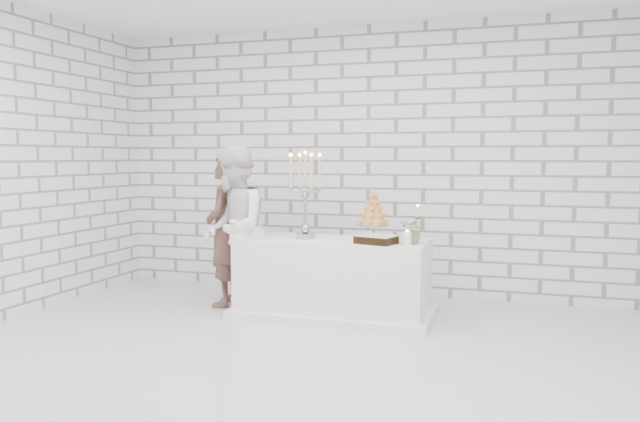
{
  "coord_description": "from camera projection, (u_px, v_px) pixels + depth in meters",
  "views": [
    {
      "loc": [
        1.62,
        -4.41,
        1.55
      ],
      "look_at": [
        -0.12,
        1.06,
        1.05
      ],
      "focal_mm": 35.27,
      "sensor_mm": 36.0,
      "label": 1
    }
  ],
  "objects": [
    {
      "name": "flowers",
      "position": [
        413.0,
        229.0,
        5.75
      ],
      "size": [
        0.27,
        0.24,
        0.26
      ],
      "primitive_type": "imported",
      "rotation": [
        0.0,
        0.0,
        -0.17
      ],
      "color": "#456E36",
      "rests_on": "cake_table"
    },
    {
      "name": "groom",
      "position": [
        225.0,
        230.0,
        6.52
      ],
      "size": [
        0.48,
        0.64,
        1.58
      ],
      "primitive_type": "imported",
      "rotation": [
        0.0,
        0.0,
        -1.37
      ],
      "color": "brown",
      "rests_on": "ground"
    },
    {
      "name": "wall_front",
      "position": [
        57.0,
        170.0,
        2.3
      ],
      "size": [
        6.0,
        0.01,
        3.0
      ],
      "primitive_type": "cube",
      "color": "white",
      "rests_on": "ground"
    },
    {
      "name": "wall_back",
      "position": [
        368.0,
        161.0,
        7.05
      ],
      "size": [
        6.0,
        0.01,
        3.0
      ],
      "primitive_type": "cube",
      "color": "white",
      "rests_on": "ground"
    },
    {
      "name": "bride",
      "position": [
        234.0,
        230.0,
        6.16
      ],
      "size": [
        0.86,
        0.97,
        1.66
      ],
      "primitive_type": "imported",
      "rotation": [
        0.0,
        0.0,
        -1.24
      ],
      "color": "white",
      "rests_on": "ground"
    },
    {
      "name": "cake_table",
      "position": [
        334.0,
        278.0,
        6.09
      ],
      "size": [
        1.8,
        0.8,
        0.75
      ],
      "primitive_type": "cube",
      "color": "white",
      "rests_on": "ground"
    },
    {
      "name": "ground",
      "position": [
        292.0,
        359.0,
        4.81
      ],
      "size": [
        6.0,
        5.0,
        0.01
      ],
      "primitive_type": "cube",
      "color": "silver",
      "rests_on": "ground"
    },
    {
      "name": "candelabra",
      "position": [
        305.0,
        195.0,
        6.1
      ],
      "size": [
        0.37,
        0.37,
        0.85
      ],
      "primitive_type": null,
      "rotation": [
        0.0,
        0.0,
        -0.07
      ],
      "color": "#9A9BA4",
      "rests_on": "cake_table"
    },
    {
      "name": "extra_taper",
      "position": [
        418.0,
        223.0,
        6.02
      ],
      "size": [
        0.07,
        0.07,
        0.32
      ],
      "primitive_type": "cylinder",
      "rotation": [
        0.0,
        0.0,
        0.21
      ],
      "color": "beige",
      "rests_on": "cake_table"
    },
    {
      "name": "chocolate_cake",
      "position": [
        376.0,
        239.0,
        5.76
      ],
      "size": [
        0.4,
        0.34,
        0.08
      ],
      "primitive_type": "cube",
      "rotation": [
        0.0,
        0.0,
        -0.3
      ],
      "color": "black",
      "rests_on": "cake_table"
    },
    {
      "name": "pillar_candle",
      "position": [
        407.0,
        239.0,
        5.67
      ],
      "size": [
        0.09,
        0.09,
        0.12
      ],
      "primitive_type": "cylinder",
      "rotation": [
        0.0,
        0.0,
        0.15
      ],
      "color": "white",
      "rests_on": "cake_table"
    },
    {
      "name": "croquembouche",
      "position": [
        374.0,
        215.0,
        6.04
      ],
      "size": [
        0.37,
        0.37,
        0.47
      ],
      "primitive_type": null,
      "rotation": [
        0.0,
        0.0,
        -0.25
      ],
      "color": "#AC6B31",
      "rests_on": "cake_table"
    }
  ]
}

